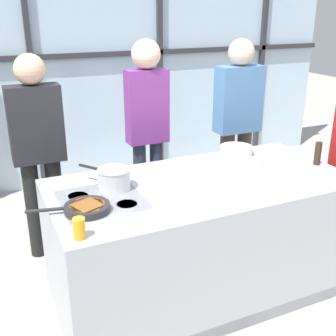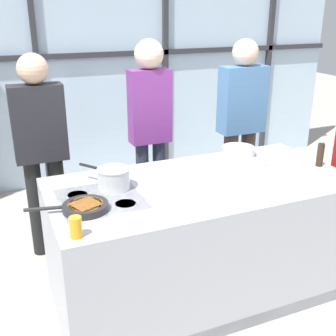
{
  "view_description": "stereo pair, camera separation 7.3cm",
  "coord_description": "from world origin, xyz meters",
  "px_view_note": "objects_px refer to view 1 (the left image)",
  "views": [
    {
      "loc": [
        -1.35,
        -2.39,
        2.05
      ],
      "look_at": [
        -0.22,
        0.1,
        1.01
      ],
      "focal_mm": 45.0,
      "sensor_mm": 36.0,
      "label": 1
    },
    {
      "loc": [
        -1.28,
        -2.42,
        2.05
      ],
      "look_at": [
        -0.22,
        0.1,
        1.01
      ],
      "focal_mm": 45.0,
      "sensor_mm": 36.0,
      "label": 2
    }
  ],
  "objects_px": {
    "saucepan": "(114,179)",
    "white_plate": "(248,162)",
    "spectator_center_left": "(147,123)",
    "frying_pan": "(86,208)",
    "spectator_center_right": "(237,119)",
    "juice_glass_near": "(79,228)",
    "mixing_bowl": "(236,150)",
    "pepper_grinder": "(318,153)",
    "spectator_far_left": "(38,146)"
  },
  "relations": [
    {
      "from": "mixing_bowl",
      "to": "juice_glass_near",
      "type": "height_order",
      "value": "juice_glass_near"
    },
    {
      "from": "frying_pan",
      "to": "saucepan",
      "type": "xyz_separation_m",
      "value": [
        0.26,
        0.25,
        0.05
      ]
    },
    {
      "from": "spectator_center_right",
      "to": "juice_glass_near",
      "type": "xyz_separation_m",
      "value": [
        -1.93,
        -1.45,
        -0.05
      ]
    },
    {
      "from": "white_plate",
      "to": "saucepan",
      "type": "bearing_deg",
      "value": -177.07
    },
    {
      "from": "spectator_center_right",
      "to": "white_plate",
      "type": "height_order",
      "value": "spectator_center_right"
    },
    {
      "from": "spectator_center_left",
      "to": "white_plate",
      "type": "distance_m",
      "value": 1.01
    },
    {
      "from": "spectator_far_left",
      "to": "spectator_center_left",
      "type": "relative_size",
      "value": 0.96
    },
    {
      "from": "frying_pan",
      "to": "saucepan",
      "type": "relative_size",
      "value": 1.35
    },
    {
      "from": "white_plate",
      "to": "frying_pan",
      "type": "bearing_deg",
      "value": -167.4
    },
    {
      "from": "saucepan",
      "to": "white_plate",
      "type": "relative_size",
      "value": 1.44
    },
    {
      "from": "spectator_center_right",
      "to": "juice_glass_near",
      "type": "distance_m",
      "value": 2.41
    },
    {
      "from": "spectator_center_right",
      "to": "white_plate",
      "type": "distance_m",
      "value": 0.96
    },
    {
      "from": "spectator_far_left",
      "to": "spectator_center_right",
      "type": "height_order",
      "value": "spectator_center_right"
    },
    {
      "from": "juice_glass_near",
      "to": "spectator_center_left",
      "type": "bearing_deg",
      "value": 56.31
    },
    {
      "from": "spectator_center_left",
      "to": "white_plate",
      "type": "xyz_separation_m",
      "value": [
        0.52,
        -0.85,
        -0.17
      ]
    },
    {
      "from": "saucepan",
      "to": "spectator_far_left",
      "type": "bearing_deg",
      "value": 111.55
    },
    {
      "from": "spectator_far_left",
      "to": "spectator_center_right",
      "type": "distance_m",
      "value": 1.92
    },
    {
      "from": "spectator_center_left",
      "to": "saucepan",
      "type": "bearing_deg",
      "value": 56.28
    },
    {
      "from": "spectator_center_right",
      "to": "frying_pan",
      "type": "height_order",
      "value": "spectator_center_right"
    },
    {
      "from": "spectator_far_left",
      "to": "juice_glass_near",
      "type": "height_order",
      "value": "spectator_far_left"
    },
    {
      "from": "frying_pan",
      "to": "spectator_far_left",
      "type": "bearing_deg",
      "value": 95.05
    },
    {
      "from": "spectator_center_left",
      "to": "frying_pan",
      "type": "bearing_deg",
      "value": 53.36
    },
    {
      "from": "spectator_far_left",
      "to": "spectator_center_right",
      "type": "xyz_separation_m",
      "value": [
        1.92,
        0.0,
        0.02
      ]
    },
    {
      "from": "spectator_center_right",
      "to": "frying_pan",
      "type": "xyz_separation_m",
      "value": [
        -1.82,
        -1.15,
        -0.09
      ]
    },
    {
      "from": "white_plate",
      "to": "juice_glass_near",
      "type": "distance_m",
      "value": 1.6
    },
    {
      "from": "spectator_far_left",
      "to": "frying_pan",
      "type": "relative_size",
      "value": 3.54
    },
    {
      "from": "spectator_center_right",
      "to": "pepper_grinder",
      "type": "xyz_separation_m",
      "value": [
        0.02,
        -1.1,
        -0.02
      ]
    },
    {
      "from": "white_plate",
      "to": "juice_glass_near",
      "type": "bearing_deg",
      "value": -157.86
    },
    {
      "from": "spectator_center_right",
      "to": "saucepan",
      "type": "bearing_deg",
      "value": 30.04
    },
    {
      "from": "spectator_far_left",
      "to": "spectator_center_left",
      "type": "xyz_separation_m",
      "value": [
        0.96,
        0.0,
        0.08
      ]
    },
    {
      "from": "pepper_grinder",
      "to": "white_plate",
      "type": "bearing_deg",
      "value": 151.22
    },
    {
      "from": "frying_pan",
      "to": "mixing_bowl",
      "type": "bearing_deg",
      "value": 20.24
    },
    {
      "from": "spectator_far_left",
      "to": "juice_glass_near",
      "type": "bearing_deg",
      "value": 89.74
    },
    {
      "from": "spectator_far_left",
      "to": "frying_pan",
      "type": "bearing_deg",
      "value": 95.05
    },
    {
      "from": "frying_pan",
      "to": "mixing_bowl",
      "type": "distance_m",
      "value": 1.49
    },
    {
      "from": "mixing_bowl",
      "to": "juice_glass_near",
      "type": "xyz_separation_m",
      "value": [
        -1.5,
        -0.81,
        0.02
      ]
    },
    {
      "from": "white_plate",
      "to": "pepper_grinder",
      "type": "bearing_deg",
      "value": -28.78
    },
    {
      "from": "frying_pan",
      "to": "spectator_center_right",
      "type": "bearing_deg",
      "value": 32.4
    },
    {
      "from": "spectator_center_left",
      "to": "frying_pan",
      "type": "height_order",
      "value": "spectator_center_left"
    },
    {
      "from": "spectator_center_right",
      "to": "juice_glass_near",
      "type": "height_order",
      "value": "spectator_center_right"
    },
    {
      "from": "frying_pan",
      "to": "white_plate",
      "type": "bearing_deg",
      "value": 12.6
    },
    {
      "from": "spectator_center_right",
      "to": "spectator_far_left",
      "type": "bearing_deg",
      "value": 0.0
    },
    {
      "from": "white_plate",
      "to": "pepper_grinder",
      "type": "distance_m",
      "value": 0.53
    },
    {
      "from": "spectator_far_left",
      "to": "juice_glass_near",
      "type": "distance_m",
      "value": 1.45
    },
    {
      "from": "pepper_grinder",
      "to": "spectator_center_left",
      "type": "bearing_deg",
      "value": 131.62
    },
    {
      "from": "white_plate",
      "to": "mixing_bowl",
      "type": "distance_m",
      "value": 0.21
    },
    {
      "from": "frying_pan",
      "to": "pepper_grinder",
      "type": "relative_size",
      "value": 2.33
    },
    {
      "from": "spectator_center_left",
      "to": "pepper_grinder",
      "type": "bearing_deg",
      "value": 131.62
    },
    {
      "from": "spectator_center_left",
      "to": "saucepan",
      "type": "height_order",
      "value": "spectator_center_left"
    },
    {
      "from": "spectator_far_left",
      "to": "mixing_bowl",
      "type": "height_order",
      "value": "spectator_far_left"
    }
  ]
}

